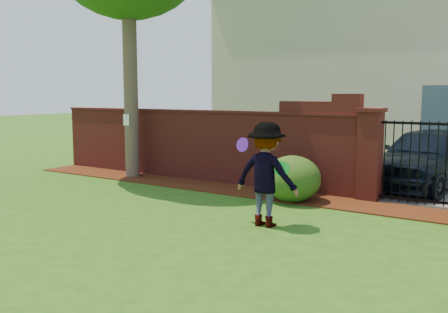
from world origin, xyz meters
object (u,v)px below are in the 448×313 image
Objects in this scene: man at (265,175)px; frisbee_green at (282,169)px; frisbee_purple at (243,145)px; car at (424,158)px.

frisbee_green is at bearing 176.89° from man.
man is 7.14× the size of frisbee_purple.
car is 5.02m from man.
car is at bearing 76.58° from frisbee_green.
frisbee_purple is (-1.88, -4.82, 0.61)m from car.
car is 4.96m from frisbee_green.
man is 6.84× the size of frisbee_green.
car is 16.68× the size of frisbee_green.
car is 2.44× the size of man.
frisbee_purple is at bearing -179.86° from frisbee_green.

